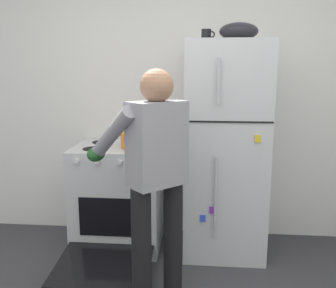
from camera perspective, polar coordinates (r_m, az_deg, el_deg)
kitchen_wall_back at (r=3.64m, az=-0.06°, el=7.42°), size 6.00×0.10×2.70m
refrigerator at (r=3.31m, az=8.51°, el=-0.85°), size 0.68×0.72×1.82m
stove_range at (r=3.50m, az=-7.40°, el=-7.92°), size 0.76×1.23×0.93m
person_cook at (r=2.48m, az=-2.20°, el=-3.65°), size 0.71×0.75×1.60m
red_pot at (r=3.29m, az=-5.05°, el=0.67°), size 0.33×0.23×0.13m
coffee_mug at (r=3.29m, az=5.77°, el=15.88°), size 0.11×0.08×0.10m
mixing_bowl at (r=3.26m, az=10.51°, el=16.20°), size 0.31×0.31×0.14m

